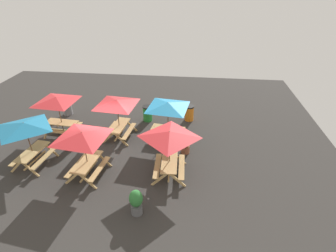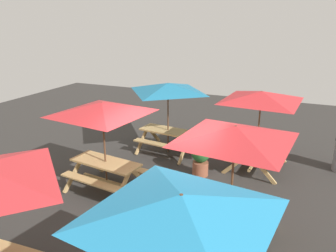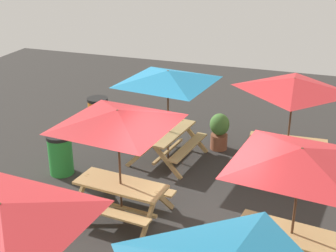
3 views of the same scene
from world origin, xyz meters
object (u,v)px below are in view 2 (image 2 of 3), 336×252
picnic_table_2 (102,115)px  potted_plant_2 (201,154)px  picnic_table_1 (181,218)px  picnic_table_4 (235,141)px  picnic_table_0 (168,93)px  picnic_table_3 (261,102)px

picnic_table_2 → potted_plant_2: (-1.69, 1.97, -1.35)m
picnic_table_1 → potted_plant_2: (-4.96, -1.31, -1.35)m
picnic_table_2 → picnic_table_4: bearing=-2.1°
picnic_table_0 → potted_plant_2: picnic_table_0 is taller
picnic_table_0 → picnic_table_1: same height
picnic_table_3 → potted_plant_2: bearing=-46.2°
picnic_table_1 → picnic_table_2: size_ratio=1.00×
picnic_table_2 → picnic_table_3: size_ratio=1.00×
potted_plant_2 → picnic_table_1: bearing=14.8°
picnic_table_1 → picnic_table_3: bearing=-172.9°
picnic_table_0 → picnic_table_4: (3.43, 2.83, 0.00)m
picnic_table_1 → picnic_table_3: same height
picnic_table_3 → potted_plant_2: (1.09, -1.34, -1.35)m
picnic_table_1 → picnic_table_0: bearing=-148.1°
potted_plant_2 → picnic_table_0: bearing=-128.5°
picnic_table_0 → picnic_table_3: same height
picnic_table_2 → picnic_table_3: 4.33m
picnic_table_0 → picnic_table_3: (0.09, 2.83, 0.00)m
picnic_table_3 → picnic_table_4: (3.33, -0.00, 0.00)m
picnic_table_0 → picnic_table_2: (2.88, -0.48, 0.00)m
picnic_table_3 → picnic_table_4: size_ratio=1.00×
picnic_table_4 → potted_plant_2: 2.93m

